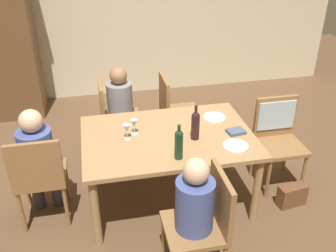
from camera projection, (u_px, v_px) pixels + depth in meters
name	position (u px, v px, depth m)	size (l,w,h in m)	color
ground_plane	(168.00, 197.00, 3.85)	(10.00, 10.00, 0.00)	brown
rear_room_partition	(129.00, 5.00, 5.52)	(6.40, 0.12, 2.70)	beige
dining_table	(168.00, 143.00, 3.53)	(1.57, 1.08, 0.73)	#A87F51
chair_far_left	(113.00, 114.00, 4.29)	(0.44, 0.44, 0.92)	olive
chair_left_end	(39.00, 174.00, 3.30)	(0.44, 0.44, 0.92)	olive
chair_near	(205.00, 219.00, 2.82)	(0.44, 0.44, 0.92)	olive
chair_far_right	(174.00, 108.00, 4.42)	(0.44, 0.44, 0.92)	olive
chair_right_end	(277.00, 129.00, 3.87)	(0.44, 0.46, 0.92)	olive
person_woman_host	(123.00, 105.00, 4.27)	(0.33, 0.28, 1.08)	#33333D
person_man_bearded	(38.00, 156.00, 3.34)	(0.30, 0.34, 1.12)	#33333D
person_man_guest	(191.00, 212.00, 2.75)	(0.32, 0.28, 1.08)	#33333D
wine_bottle_tall_green	(179.00, 143.00, 3.10)	(0.07, 0.07, 0.31)	#19381E
wine_bottle_dark_red	(195.00, 125.00, 3.38)	(0.08, 0.08, 0.33)	black
wine_glass_near_left	(127.00, 129.00, 3.38)	(0.07, 0.07, 0.15)	silver
wine_glass_centre	(134.00, 124.00, 3.46)	(0.07, 0.07, 0.15)	silver
dinner_plate_host	(214.00, 117.00, 3.78)	(0.23, 0.23, 0.01)	white
dinner_plate_guest_left	(235.00, 146.00, 3.32)	(0.23, 0.23, 0.01)	silver
folded_napkin	(236.00, 132.00, 3.52)	(0.16, 0.12, 0.03)	#4C5B75
handbag	(292.00, 195.00, 3.71)	(0.28, 0.12, 0.22)	brown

